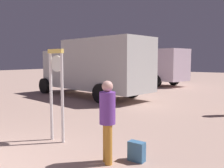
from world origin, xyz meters
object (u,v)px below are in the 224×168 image
Objects in this scene: person_near_clock at (107,118)px; standing_clock at (57,86)px; backpack at (137,151)px; box_truck_far at (152,66)px; box_truck_near at (95,66)px.

standing_clock is at bearing 168.57° from person_near_clock.
box_truck_far is (-6.25, 13.88, 1.35)m from backpack.
box_truck_near is 1.11× the size of box_truck_far.
standing_clock is at bearing -178.88° from backpack.
backpack is at bearing 43.53° from person_near_clock.
person_near_clock is 15.44m from box_truck_far.
backpack is (0.42, 0.40, -0.70)m from person_near_clock.
box_truck_far is at bearing 92.37° from box_truck_near.
standing_clock is 14.51m from box_truck_far.
person_near_clock is 0.25× the size of box_truck_far.
box_truck_near is (-3.75, 6.22, 0.29)m from standing_clock.
backpack is at bearing 1.12° from standing_clock.
box_truck_far is (-4.07, 13.92, 0.17)m from standing_clock.
box_truck_near reaches higher than backpack.
backpack is (2.19, 0.04, -1.18)m from standing_clock.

